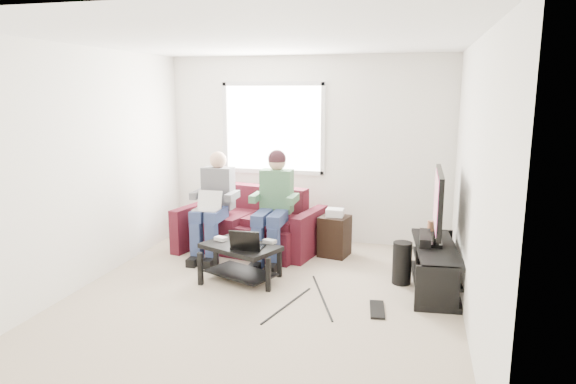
{
  "coord_description": "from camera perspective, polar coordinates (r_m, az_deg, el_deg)",
  "views": [
    {
      "loc": [
        1.5,
        -4.79,
        2.13
      ],
      "look_at": [
        0.13,
        0.6,
        1.02
      ],
      "focal_mm": 32.0,
      "sensor_mm": 36.0,
      "label": 1
    }
  ],
  "objects": [
    {
      "name": "controller_c",
      "position": [
        5.86,
        -2.05,
        -5.51
      ],
      "size": [
        0.16,
        0.13,
        0.04
      ],
      "primitive_type": "cube",
      "rotation": [
        0.0,
        0.0,
        -0.34
      ],
      "color": "gray",
      "rests_on": "coffee_table"
    },
    {
      "name": "console_grey",
      "position": [
        6.16,
        15.98,
        -6.58
      ],
      "size": [
        0.34,
        0.26,
        0.08
      ],
      "primitive_type": "cube",
      "color": "gray",
      "rests_on": "tv_stand"
    },
    {
      "name": "ceiling",
      "position": [
        5.04,
        -3.26,
        16.57
      ],
      "size": [
        4.5,
        4.5,
        0.0
      ],
      "primitive_type": "plane",
      "rotation": [
        3.14,
        0.0,
        0.0
      ],
      "color": "white",
      "rests_on": "wall_back"
    },
    {
      "name": "laptop_silver",
      "position": [
        6.5,
        -8.95,
        -1.46
      ],
      "size": [
        0.36,
        0.28,
        0.24
      ],
      "primitive_type": null,
      "rotation": [
        0.0,
        0.0,
        -0.19
      ],
      "color": "silver",
      "rests_on": "person_left"
    },
    {
      "name": "window",
      "position": [
        7.32,
        -1.68,
        7.1
      ],
      "size": [
        1.48,
        0.04,
        1.28
      ],
      "color": "white",
      "rests_on": "wall_back"
    },
    {
      "name": "tv_stand",
      "position": [
        5.9,
        16.02,
        -8.19
      ],
      "size": [
        0.54,
        1.45,
        0.47
      ],
      "color": "black",
      "rests_on": "floor"
    },
    {
      "name": "person_right",
      "position": [
        6.44,
        -1.58,
        -0.69
      ],
      "size": [
        0.4,
        0.71,
        1.39
      ],
      "color": "navy",
      "rests_on": "sofa"
    },
    {
      "name": "drink_cup",
      "position": [
        6.41,
        15.58,
        -3.63
      ],
      "size": [
        0.08,
        0.08,
        0.12
      ],
      "primitive_type": "cylinder",
      "color": "#9D6343",
      "rests_on": "tv_stand"
    },
    {
      "name": "wall_right",
      "position": [
        4.89,
        19.9,
        0.79
      ],
      "size": [
        0.0,
        4.5,
        4.5
      ],
      "primitive_type": "plane",
      "rotation": [
        1.57,
        0.0,
        -1.57
      ],
      "color": "white",
      "rests_on": "floor"
    },
    {
      "name": "controller_b",
      "position": [
        6.0,
        -5.65,
        -5.13
      ],
      "size": [
        0.16,
        0.13,
        0.04
      ],
      "primitive_type": "cube",
      "rotation": [
        0.0,
        0.0,
        -0.37
      ],
      "color": "black",
      "rests_on": "coffee_table"
    },
    {
      "name": "laptop_black",
      "position": [
        5.67,
        -4.46,
        -5.05
      ],
      "size": [
        0.39,
        0.33,
        0.24
      ],
      "primitive_type": null,
      "rotation": [
        0.0,
        0.0,
        -0.29
      ],
      "color": "black",
      "rests_on": "coffee_table"
    },
    {
      "name": "console_white",
      "position": [
        5.5,
        16.17,
        -8.87
      ],
      "size": [
        0.3,
        0.22,
        0.06
      ],
      "primitive_type": "cube",
      "color": "silver",
      "rests_on": "tv_stand"
    },
    {
      "name": "end_table",
      "position": [
        6.73,
        5.2,
        -4.75
      ],
      "size": [
        0.36,
        0.36,
        0.63
      ],
      "color": "black",
      "rests_on": "floor"
    },
    {
      "name": "wall_left",
      "position": [
        5.99,
        -21.71,
        2.48
      ],
      "size": [
        0.0,
        4.5,
        4.5
      ],
      "primitive_type": "plane",
      "rotation": [
        1.57,
        0.0,
        1.57
      ],
      "color": "white",
      "rests_on": "floor"
    },
    {
      "name": "wall_back",
      "position": [
        7.25,
        2.2,
        4.67
      ],
      "size": [
        4.5,
        0.0,
        4.5
      ],
      "primitive_type": "plane",
      "rotation": [
        1.57,
        0.0,
        0.0
      ],
      "color": "white",
      "rests_on": "floor"
    },
    {
      "name": "subwoofer",
      "position": [
        5.91,
        12.55,
        -7.71
      ],
      "size": [
        0.21,
        0.21,
        0.48
      ],
      "primitive_type": "cylinder",
      "color": "black",
      "rests_on": "floor"
    },
    {
      "name": "wall_front",
      "position": [
        3.07,
        -15.7,
        -4.93
      ],
      "size": [
        4.5,
        0.0,
        4.5
      ],
      "primitive_type": "plane",
      "rotation": [
        -1.57,
        0.0,
        0.0
      ],
      "color": "white",
      "rests_on": "floor"
    },
    {
      "name": "sofa",
      "position": [
        6.94,
        -4.1,
        -3.96
      ],
      "size": [
        1.96,
        1.13,
        0.84
      ],
      "color": "#4D131E",
      "rests_on": "floor"
    },
    {
      "name": "console_black",
      "position": [
        5.83,
        16.07,
        -7.66
      ],
      "size": [
        0.38,
        0.3,
        0.07
      ],
      "primitive_type": "cube",
      "color": "black",
      "rests_on": "tv_stand"
    },
    {
      "name": "tv",
      "position": [
        5.81,
        16.35,
        -1.15
      ],
      "size": [
        0.12,
        1.1,
        0.81
      ],
      "color": "black",
      "rests_on": "tv_stand"
    },
    {
      "name": "person_left",
      "position": [
        6.69,
        -8.23,
        -0.87
      ],
      "size": [
        0.4,
        0.71,
        1.34
      ],
      "color": "navy",
      "rests_on": "sofa"
    },
    {
      "name": "controller_a",
      "position": [
        6.01,
        -7.47,
        -5.15
      ],
      "size": [
        0.16,
        0.13,
        0.04
      ],
      "primitive_type": "cube",
      "rotation": [
        0.0,
        0.0,
        -0.37
      ],
      "color": "silver",
      "rests_on": "coffee_table"
    },
    {
      "name": "coffee_table",
      "position": [
        5.85,
        -5.3,
        -6.93
      ],
      "size": [
        0.98,
        0.81,
        0.42
      ],
      "color": "black",
      "rests_on": "floor"
    },
    {
      "name": "keyboard_floor",
      "position": [
        5.25,
        9.88,
        -12.74
      ],
      "size": [
        0.18,
        0.43,
        0.02
      ],
      "primitive_type": "cube",
      "rotation": [
        0.0,
        0.0,
        0.11
      ],
      "color": "black",
      "rests_on": "floor"
    },
    {
      "name": "floor",
      "position": [
        5.46,
        -2.95,
        -11.76
      ],
      "size": [
        4.5,
        4.5,
        0.0
      ],
      "primitive_type": "plane",
      "color": "#C1AE96",
      "rests_on": "ground"
    },
    {
      "name": "soundbar",
      "position": [
        5.9,
        14.99,
        -4.99
      ],
      "size": [
        0.12,
        0.5,
        0.1
      ],
      "primitive_type": "cube",
      "color": "black",
      "rests_on": "tv_stand"
    }
  ]
}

